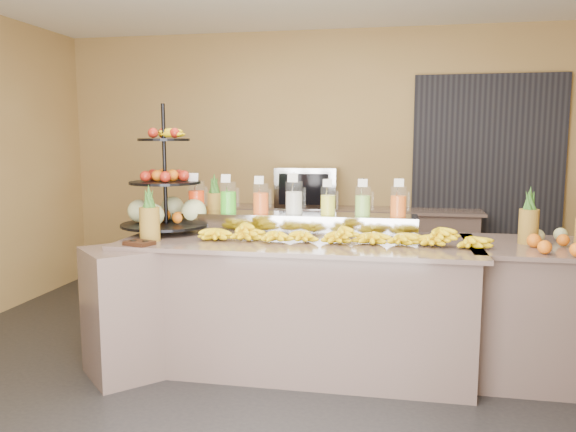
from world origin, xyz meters
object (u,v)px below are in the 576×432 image
(condiment_caddy, at_px, (139,243))
(right_fruit_pile, at_px, (556,237))
(oven_warmer, at_px, (307,187))
(banana_heap, at_px, (338,233))
(fruit_stand, at_px, (172,200))
(pitcher_tray, at_px, (294,223))

(condiment_caddy, bearing_deg, right_fruit_pile, 8.27)
(condiment_caddy, xyz_separation_m, oven_warmer, (0.79, 2.36, 0.20))
(right_fruit_pile, bearing_deg, banana_heap, -178.23)
(fruit_stand, relative_size, oven_warmer, 1.55)
(condiment_caddy, height_order, right_fruit_pile, right_fruit_pile)
(condiment_caddy, bearing_deg, fruit_stand, 89.79)
(fruit_stand, height_order, oven_warmer, fruit_stand)
(fruit_stand, xyz_separation_m, right_fruit_pile, (2.74, -0.18, -0.17))
(right_fruit_pile, height_order, oven_warmer, oven_warmer)
(fruit_stand, bearing_deg, banana_heap, -0.35)
(fruit_stand, relative_size, right_fruit_pile, 2.18)
(fruit_stand, distance_m, right_fruit_pile, 2.76)
(right_fruit_pile, bearing_deg, pitcher_tray, 170.91)
(banana_heap, xyz_separation_m, fruit_stand, (-1.31, 0.22, 0.18))
(pitcher_tray, xyz_separation_m, oven_warmer, (-0.16, 1.67, 0.14))
(pitcher_tray, bearing_deg, banana_heap, -41.86)
(pitcher_tray, relative_size, condiment_caddy, 10.19)
(pitcher_tray, height_order, oven_warmer, oven_warmer)
(right_fruit_pile, xyz_separation_m, oven_warmer, (-1.96, 1.96, 0.14))
(condiment_caddy, relative_size, right_fruit_pile, 0.40)
(condiment_caddy, distance_m, right_fruit_pile, 2.78)
(pitcher_tray, distance_m, condiment_caddy, 1.17)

